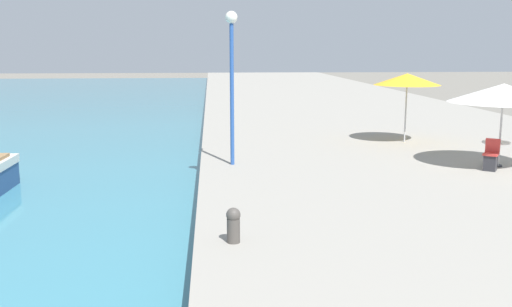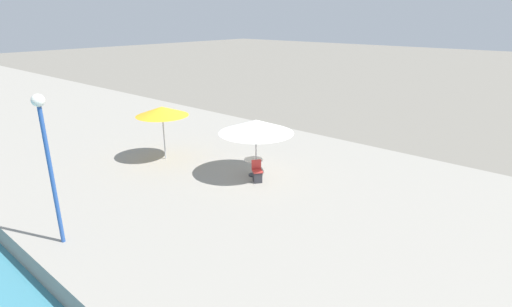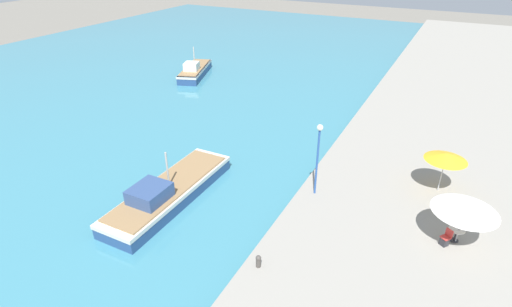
{
  "view_description": "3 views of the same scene",
  "coord_description": "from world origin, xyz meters",
  "px_view_note": "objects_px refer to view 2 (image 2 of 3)",
  "views": [
    {
      "loc": [
        0.35,
        -0.92,
        4.28
      ],
      "look_at": [
        1.5,
        13.58,
        1.58
      ],
      "focal_mm": 40.0,
      "sensor_mm": 36.0,
      "label": 1
    },
    {
      "loc": [
        -3.2,
        4.67,
        7.33
      ],
      "look_at": [
        8.91,
        15.17,
        1.78
      ],
      "focal_mm": 28.0,
      "sensor_mm": 36.0,
      "label": 2
    },
    {
      "loc": [
        7.04,
        -3.54,
        14.45
      ],
      "look_at": [
        -4.0,
        18.0,
        1.38
      ],
      "focal_mm": 28.0,
      "sensor_mm": 36.0,
      "label": 3
    }
  ],
  "objects_px": {
    "cafe_table": "(254,164)",
    "cafe_chair_left": "(257,174)",
    "cafe_umbrella_pink": "(256,126)",
    "lamppost": "(46,146)",
    "cafe_umbrella_white": "(162,111)"
  },
  "relations": [
    {
      "from": "cafe_table",
      "to": "cafe_chair_left",
      "type": "bearing_deg",
      "value": -126.33
    },
    {
      "from": "cafe_umbrella_white",
      "to": "lamppost",
      "type": "distance_m",
      "value": 7.67
    },
    {
      "from": "cafe_umbrella_white",
      "to": "cafe_table",
      "type": "relative_size",
      "value": 3.21
    },
    {
      "from": "cafe_umbrella_pink",
      "to": "lamppost",
      "type": "bearing_deg",
      "value": 173.21
    },
    {
      "from": "cafe_umbrella_pink",
      "to": "lamppost",
      "type": "height_order",
      "value": "lamppost"
    },
    {
      "from": "cafe_umbrella_white",
      "to": "lamppost",
      "type": "relative_size",
      "value": 0.56
    },
    {
      "from": "cafe_table",
      "to": "lamppost",
      "type": "bearing_deg",
      "value": 173.74
    },
    {
      "from": "cafe_table",
      "to": "cafe_chair_left",
      "type": "relative_size",
      "value": 0.88
    },
    {
      "from": "cafe_umbrella_pink",
      "to": "cafe_chair_left",
      "type": "distance_m",
      "value": 2.0
    },
    {
      "from": "cafe_umbrella_pink",
      "to": "cafe_chair_left",
      "type": "height_order",
      "value": "cafe_umbrella_pink"
    },
    {
      "from": "cafe_table",
      "to": "cafe_chair_left",
      "type": "xyz_separation_m",
      "value": [
        -0.43,
        -0.58,
        -0.21
      ]
    },
    {
      "from": "cafe_umbrella_pink",
      "to": "cafe_table",
      "type": "height_order",
      "value": "cafe_umbrella_pink"
    },
    {
      "from": "cafe_chair_left",
      "to": "cafe_umbrella_pink",
      "type": "bearing_deg",
      "value": -98.41
    },
    {
      "from": "cafe_chair_left",
      "to": "lamppost",
      "type": "height_order",
      "value": "lamppost"
    },
    {
      "from": "cafe_umbrella_white",
      "to": "cafe_chair_left",
      "type": "bearing_deg",
      "value": -81.53
    }
  ]
}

